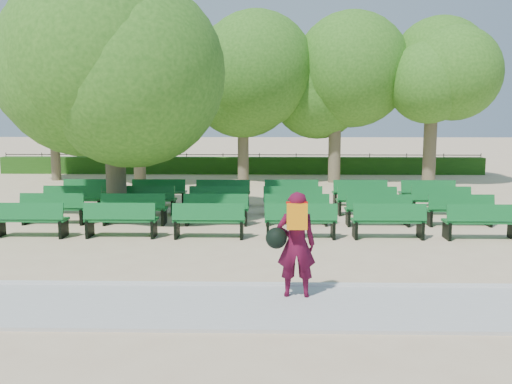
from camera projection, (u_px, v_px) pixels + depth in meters
ground at (218, 224)px, 16.99m from camera, size 120.00×120.00×0.00m
paving at (179, 306)px, 9.66m from camera, size 30.00×2.20×0.06m
curb at (189, 285)px, 10.80m from camera, size 30.00×0.12×0.10m
hedge at (241, 165)px, 30.79m from camera, size 26.00×0.70×0.90m
fence at (241, 173)px, 31.25m from camera, size 26.00×0.10×1.02m
tree_line at (237, 183)px, 26.89m from camera, size 21.80×6.80×7.04m
bench_array at (256, 216)px, 17.68m from camera, size 1.89×0.60×1.19m
tree_among at (112, 58)px, 17.28m from camera, size 5.40×5.40×7.38m
person at (295, 243)px, 9.98m from camera, size 0.88×0.53×1.87m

